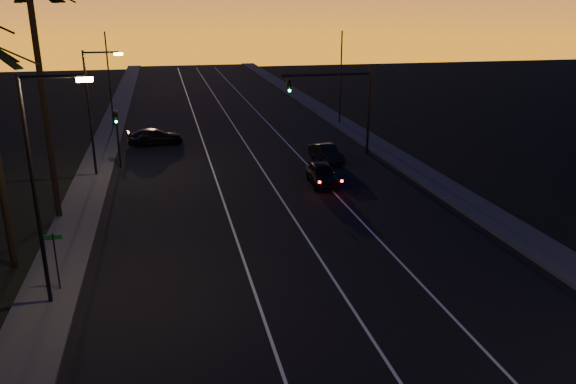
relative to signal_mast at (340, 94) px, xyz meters
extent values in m
cube|color=black|center=(-7.14, -9.99, -4.78)|extent=(20.00, 170.00, 0.01)
cube|color=#343432|center=(-18.34, -9.99, -4.70)|extent=(2.40, 170.00, 0.16)
cube|color=#343432|center=(4.06, -9.99, -4.70)|extent=(2.40, 170.00, 0.16)
cube|color=silver|center=(-10.14, -9.99, -4.76)|extent=(0.12, 160.00, 0.01)
cube|color=silver|center=(-6.64, -9.99, -4.76)|extent=(0.12, 160.00, 0.01)
cube|color=silver|center=(-3.14, -9.99, -4.76)|extent=(0.12, 160.00, 0.01)
cube|color=black|center=(-19.31, -15.73, 4.65)|extent=(2.18, 0.92, 1.18)
cylinder|color=black|center=(-19.34, -9.99, 1.47)|extent=(0.32, 0.32, 12.50)
cylinder|color=black|center=(-18.14, -19.99, -0.28)|extent=(0.16, 0.16, 9.00)
cylinder|color=black|center=(-17.04, -19.99, 4.07)|extent=(2.20, 0.12, 0.12)
cube|color=#FFB666|center=(-15.94, -19.99, 3.94)|extent=(0.55, 0.26, 0.16)
cylinder|color=black|center=(-18.14, -1.99, -0.53)|extent=(0.16, 0.16, 8.50)
cylinder|color=black|center=(-17.04, -1.99, 3.57)|extent=(2.20, 0.12, 0.12)
cube|color=#FFB666|center=(-15.94, -1.99, 3.44)|extent=(0.55, 0.26, 0.16)
cylinder|color=black|center=(-17.94, -18.99, -3.48)|extent=(0.06, 0.06, 2.60)
cube|color=#0E541A|center=(-17.94, -18.99, -2.33)|extent=(0.70, 0.03, 0.20)
cylinder|color=black|center=(2.36, 0.01, -1.28)|extent=(0.20, 0.20, 7.00)
cylinder|color=black|center=(-1.14, 0.01, 1.52)|extent=(7.00, 0.16, 0.16)
cube|color=black|center=(-4.04, 0.01, 0.77)|extent=(0.32, 0.28, 1.00)
sphere|color=black|center=(-4.04, -0.16, 1.09)|extent=(0.20, 0.20, 0.20)
sphere|color=black|center=(-4.04, -0.16, 0.77)|extent=(0.20, 0.20, 0.20)
sphere|color=#14FF59|center=(-4.04, -0.16, 0.45)|extent=(0.20, 0.20, 0.20)
cylinder|color=black|center=(-16.64, 0.01, -2.68)|extent=(0.14, 0.14, 4.20)
cube|color=black|center=(-16.64, 0.01, -1.08)|extent=(0.28, 0.25, 0.90)
sphere|color=black|center=(-16.64, -0.14, -0.80)|extent=(0.18, 0.18, 0.18)
sphere|color=black|center=(-16.64, -0.14, -1.08)|extent=(0.18, 0.18, 0.18)
sphere|color=#14FF59|center=(-16.64, -0.14, -1.36)|extent=(0.18, 0.18, 0.18)
cylinder|color=black|center=(-18.14, 15.01, -0.28)|extent=(0.14, 0.14, 9.00)
cylinder|color=black|center=(3.86, 12.01, -0.28)|extent=(0.14, 0.14, 9.00)
imported|color=black|center=(-3.39, -7.11, -4.07)|extent=(1.89, 4.20, 1.40)
sphere|color=#FF0F05|center=(-4.23, -9.51, -3.85)|extent=(0.18, 0.18, 0.18)
sphere|color=#FF0F05|center=(-2.83, -9.59, -3.85)|extent=(0.18, 0.18, 0.18)
imported|color=black|center=(-1.55, -1.77, -4.12)|extent=(1.93, 4.09, 1.30)
imported|color=black|center=(-14.16, 6.77, -4.10)|extent=(4.86, 2.49, 1.35)
camera|label=1|loc=(-13.27, -41.16, 6.39)|focal=35.00mm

